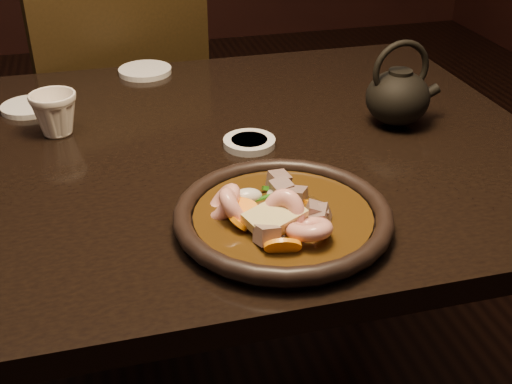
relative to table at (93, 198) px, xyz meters
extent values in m
cube|color=black|center=(0.00, 0.00, 0.06)|extent=(1.60, 0.90, 0.04)
cylinder|color=black|center=(0.72, 0.37, -0.32)|extent=(0.06, 0.06, 0.71)
cube|color=black|center=(0.05, 0.73, -0.20)|extent=(0.57, 0.57, 0.04)
cylinder|color=black|center=(0.17, 0.96, -0.45)|extent=(0.04, 0.04, 0.45)
cylinder|color=black|center=(0.28, 0.61, -0.45)|extent=(0.04, 0.04, 0.45)
cylinder|color=black|center=(-0.19, 0.85, -0.45)|extent=(0.04, 0.04, 0.45)
cylinder|color=black|center=(-0.08, 0.50, -0.45)|extent=(0.04, 0.04, 0.45)
cube|color=black|center=(0.11, 0.53, 0.06)|extent=(0.43, 0.16, 0.48)
cylinder|color=black|center=(0.26, -0.28, 0.08)|extent=(0.28, 0.28, 0.01)
torus|color=black|center=(0.26, -0.28, 0.10)|extent=(0.31, 0.31, 0.03)
cylinder|color=#37220A|center=(0.26, -0.28, 0.09)|extent=(0.25, 0.25, 0.01)
ellipsoid|color=#37220A|center=(0.26, -0.28, 0.09)|extent=(0.14, 0.13, 0.04)
torus|color=#F3AD99|center=(0.28, -0.34, 0.11)|extent=(0.07, 0.07, 0.04)
torus|color=#F3AD99|center=(0.18, -0.24, 0.10)|extent=(0.06, 0.07, 0.06)
torus|color=#F3AD99|center=(0.20, -0.27, 0.11)|extent=(0.06, 0.07, 0.06)
torus|color=#F3AD99|center=(0.25, -0.30, 0.11)|extent=(0.08, 0.07, 0.06)
cube|color=#856961|center=(0.27, -0.24, 0.11)|extent=(0.03, 0.04, 0.03)
cube|color=#856961|center=(0.27, -0.21, 0.11)|extent=(0.04, 0.03, 0.03)
cube|color=#856961|center=(0.30, -0.30, 0.11)|extent=(0.04, 0.04, 0.03)
cube|color=#856961|center=(0.30, -0.31, 0.11)|extent=(0.04, 0.04, 0.04)
cube|color=#856961|center=(0.26, -0.28, 0.10)|extent=(0.04, 0.03, 0.03)
cube|color=#856961|center=(0.22, -0.34, 0.11)|extent=(0.04, 0.04, 0.03)
cube|color=#856961|center=(0.28, -0.26, 0.11)|extent=(0.04, 0.04, 0.03)
cylinder|color=orange|center=(0.26, -0.27, 0.10)|extent=(0.03, 0.05, 0.05)
cylinder|color=orange|center=(0.30, -0.28, 0.10)|extent=(0.04, 0.05, 0.05)
cylinder|color=orange|center=(0.30, -0.31, 0.10)|extent=(0.05, 0.06, 0.04)
cylinder|color=orange|center=(0.23, -0.36, 0.11)|extent=(0.05, 0.03, 0.05)
cylinder|color=orange|center=(0.19, -0.29, 0.11)|extent=(0.05, 0.06, 0.04)
cylinder|color=orange|center=(0.20, -0.27, 0.11)|extent=(0.07, 0.07, 0.02)
cube|color=#256B14|center=(0.26, -0.28, 0.10)|extent=(0.04, 0.02, 0.03)
cube|color=#256B14|center=(0.24, -0.32, 0.11)|extent=(0.05, 0.02, 0.02)
cube|color=#256B14|center=(0.25, -0.29, 0.11)|extent=(0.02, 0.04, 0.03)
cube|color=#256B14|center=(0.23, -0.29, 0.10)|extent=(0.03, 0.05, 0.01)
cube|color=#256B14|center=(0.23, -0.25, 0.10)|extent=(0.04, 0.01, 0.02)
cube|color=#256B14|center=(0.27, -0.28, 0.10)|extent=(0.02, 0.04, 0.03)
cube|color=#256B14|center=(0.27, -0.22, 0.10)|extent=(0.04, 0.02, 0.02)
ellipsoid|color=beige|center=(0.27, -0.23, 0.10)|extent=(0.04, 0.03, 0.03)
ellipsoid|color=beige|center=(0.22, -0.24, 0.11)|extent=(0.04, 0.03, 0.02)
ellipsoid|color=beige|center=(0.24, -0.32, 0.11)|extent=(0.03, 0.03, 0.02)
ellipsoid|color=beige|center=(0.24, -0.28, 0.11)|extent=(0.05, 0.03, 0.03)
ellipsoid|color=beige|center=(0.28, -0.20, 0.10)|extent=(0.03, 0.04, 0.03)
cube|color=#D8C681|center=(0.24, -0.31, 0.12)|extent=(0.09, 0.08, 0.03)
cylinder|color=silver|center=(0.28, -0.02, 0.08)|extent=(0.09, 0.09, 0.01)
cylinder|color=silver|center=(-0.10, 0.24, 0.08)|extent=(0.11, 0.11, 0.01)
cylinder|color=silver|center=(0.14, 0.39, 0.08)|extent=(0.12, 0.12, 0.01)
imported|color=silver|center=(-0.05, 0.12, 0.12)|extent=(0.10, 0.10, 0.08)
ellipsoid|color=black|center=(0.56, 0.00, 0.13)|extent=(0.12, 0.12, 0.10)
cylinder|color=black|center=(0.56, 0.00, 0.17)|extent=(0.04, 0.04, 0.02)
cylinder|color=black|center=(0.62, 0.00, 0.13)|extent=(0.05, 0.02, 0.04)
torus|color=black|center=(0.56, 0.00, 0.18)|extent=(0.11, 0.01, 0.11)
camera|label=1|loc=(0.03, -0.99, 0.58)|focal=45.00mm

